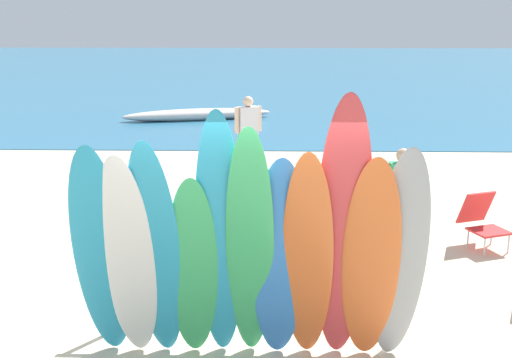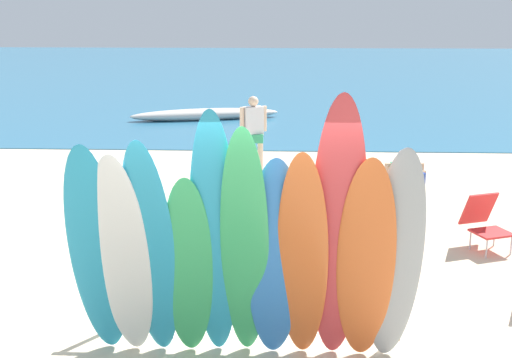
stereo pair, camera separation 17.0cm
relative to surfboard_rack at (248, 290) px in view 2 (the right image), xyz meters
The scene contains 19 objects.
ground 14.01m from the surfboard_rack, 90.00° to the left, with size 60.00×60.00×0.00m, color beige.
ocean_water 29.54m from the surfboard_rack, 90.00° to the left, with size 60.00×40.00×0.02m, color teal.
surfboard_rack is the anchor object (origin of this frame).
surfboard_teal_0 1.66m from the surfboard_rack, 158.38° to the right, with size 0.54×0.06×2.38m, color #289EC6.
surfboard_white_1 1.42m from the surfboard_rack, 153.82° to the right, with size 0.53×0.08×2.27m, color white.
surfboard_teal_2 1.25m from the surfboard_rack, 147.19° to the right, with size 0.50×0.07×2.41m, color #289EC6.
surfboard_green_3 0.89m from the surfboard_rack, 136.51° to the right, with size 0.49×0.08×2.03m, color #38B266.
surfboard_teal_4 0.99m from the surfboard_rack, 117.38° to the right, with size 0.46×0.06×2.68m, color #289EC6.
surfboard_green_5 0.90m from the surfboard_rack, 89.78° to the right, with size 0.46×0.07×2.55m, color #38B266.
surfboard_blue_6 0.80m from the surfboard_rack, 60.95° to the right, with size 0.54×0.06×2.20m, color #337AD1.
surfboard_orange_7 0.97m from the surfboard_rack, 44.85° to the right, with size 0.50×0.06×2.30m, color orange.
surfboard_red_8 1.35m from the surfboard_rack, 33.26° to the right, with size 0.53×0.06×2.83m, color #D13D42.
surfboard_orange_9 1.40m from the surfboard_rack, 25.54° to the right, with size 0.56×0.08×2.24m, color orange.
surfboard_grey_10 1.64m from the surfboard_rack, 19.85° to the right, with size 0.54×0.08×2.30m, color #999EA3.
beachgoer_midbeach 2.73m from the surfboard_rack, 42.90° to the left, with size 0.49×0.42×1.60m.
beachgoer_by_water 7.57m from the surfboard_rack, 92.24° to the left, with size 0.57×0.36×1.62m.
beachgoer_strolling 3.54m from the surfboard_rack, 53.61° to the left, with size 0.57×0.24×1.50m.
beach_chair_blue 4.41m from the surfboard_rack, 41.27° to the left, with size 0.71×0.82×0.82m.
distant_boat 14.26m from the surfboard_rack, 98.46° to the left, with size 4.68×1.90×0.37m.
Camera 2 is at (0.37, -6.64, 3.49)m, focal length 47.39 mm.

